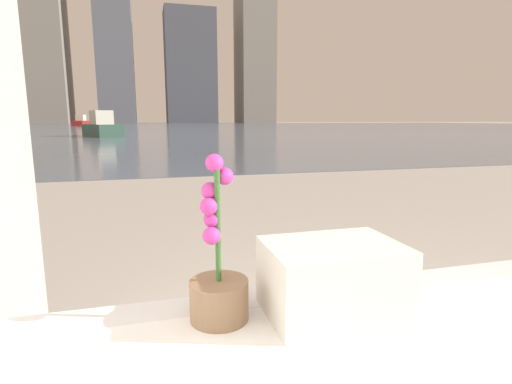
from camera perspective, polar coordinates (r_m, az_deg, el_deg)
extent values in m
cylinder|color=#8C6B4C|center=(0.90, -5.29, -15.10)|extent=(0.13, 0.13, 0.09)
cylinder|color=#38662D|center=(0.84, -5.48, -4.49)|extent=(0.01, 0.01, 0.25)
sphere|color=#CC3899|center=(0.82, -5.97, 4.17)|extent=(0.04, 0.04, 0.04)
sphere|color=#CC3899|center=(0.84, -4.51, 2.26)|extent=(0.04, 0.04, 0.04)
sphere|color=#CC3899|center=(0.84, -6.60, 0.16)|extent=(0.04, 0.04, 0.04)
sphere|color=#CC3899|center=(0.83, -6.77, -2.06)|extent=(0.04, 0.04, 0.04)
sphere|color=#CC3899|center=(0.85, -6.28, -3.89)|extent=(0.04, 0.04, 0.04)
sphere|color=#CC3899|center=(0.83, -6.39, -6.24)|extent=(0.04, 0.04, 0.04)
cube|color=silver|center=(0.95, 10.74, -15.38)|extent=(0.30, 0.21, 0.04)
cube|color=silver|center=(0.93, 10.82, -13.16)|extent=(0.30, 0.21, 0.04)
cube|color=silver|center=(0.92, 10.91, -10.87)|extent=(0.30, 0.21, 0.04)
cube|color=silver|center=(0.91, 10.99, -8.51)|extent=(0.30, 0.21, 0.04)
cube|color=slate|center=(61.98, -14.95, 9.05)|extent=(180.00, 110.00, 0.01)
cube|color=#335647|center=(25.59, -21.12, 8.21)|extent=(2.70, 4.25, 0.70)
cube|color=silver|center=(25.59, -21.23, 9.89)|extent=(1.47, 1.76, 0.80)
cube|color=maroon|center=(70.22, -23.69, 8.98)|extent=(2.23, 4.82, 0.81)
cube|color=silver|center=(70.22, -23.75, 9.69)|extent=(1.39, 1.89, 0.93)
cube|color=gray|center=(121.36, -27.79, 16.46)|extent=(10.14, 12.42, 32.82)
cube|color=slate|center=(120.37, -19.65, 20.69)|extent=(9.32, 11.11, 47.74)
cube|color=#4C515B|center=(119.56, -9.37, 17.11)|extent=(13.82, 10.28, 30.87)
cube|color=gray|center=(125.07, -0.22, 22.62)|extent=(9.69, 12.80, 55.38)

